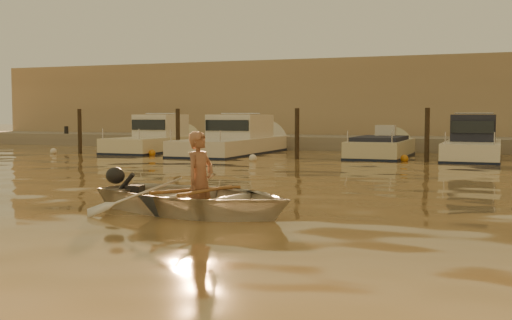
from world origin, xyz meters
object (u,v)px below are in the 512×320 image
at_px(dinghy, 196,197).
at_px(moored_boat_2, 234,140).
at_px(person, 200,181).
at_px(waterfront_building, 368,103).
at_px(moored_boat_3, 381,152).
at_px(moored_boat_4, 473,143).
at_px(moored_boat_1, 155,138).

distance_m(dinghy, moored_boat_2, 17.37).
bearing_deg(person, moored_boat_2, 33.48).
xyz_separation_m(dinghy, waterfront_building, (-2.31, 27.23, 2.12)).
bearing_deg(moored_boat_3, moored_boat_4, 0.00).
distance_m(moored_boat_2, moored_boat_3, 6.61).
relative_size(dinghy, moored_boat_2, 0.44).
relative_size(dinghy, waterfront_building, 0.08).
height_order(dinghy, person, person).
height_order(moored_boat_4, waterfront_building, waterfront_building).
xyz_separation_m(dinghy, moored_boat_4, (4.00, 16.23, 0.34)).
relative_size(moored_boat_2, moored_boat_3, 1.47).
xyz_separation_m(moored_boat_2, moored_boat_3, (6.60, 0.00, -0.40)).
distance_m(moored_boat_3, moored_boat_4, 3.59).
bearing_deg(person, moored_boat_3, 11.23).
distance_m(moored_boat_2, waterfront_building, 11.79).
height_order(moored_boat_1, waterfront_building, waterfront_building).
height_order(moored_boat_2, moored_boat_4, same).
distance_m(dinghy, moored_boat_4, 16.72).
xyz_separation_m(moored_boat_1, moored_boat_2, (4.04, 0.00, 0.00)).
bearing_deg(moored_boat_4, dinghy, -103.84).
height_order(dinghy, moored_boat_3, moored_boat_3).
distance_m(moored_boat_3, waterfront_building, 11.54).
height_order(moored_boat_2, moored_boat_3, moored_boat_2).
relative_size(moored_boat_2, moored_boat_4, 1.38).
bearing_deg(dinghy, moored_boat_1, 44.57).
distance_m(moored_boat_4, waterfront_building, 12.80).
height_order(moored_boat_1, moored_boat_2, same).
height_order(dinghy, moored_boat_4, moored_boat_4).
bearing_deg(waterfront_building, moored_boat_2, -109.33).
bearing_deg(dinghy, person, -90.00).
xyz_separation_m(moored_boat_2, waterfront_building, (3.86, 11.00, 1.77)).
relative_size(person, moored_boat_1, 0.26).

